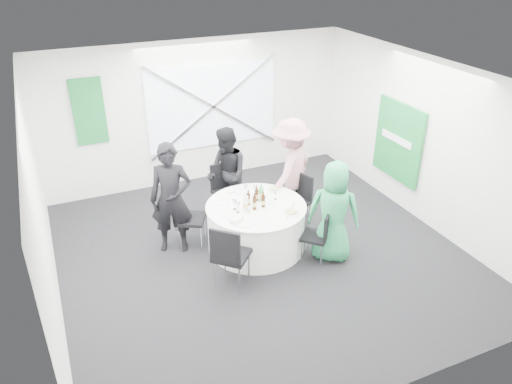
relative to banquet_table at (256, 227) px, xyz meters
name	(u,v)px	position (x,y,z in m)	size (l,w,h in m)	color
floor	(261,253)	(0.00, -0.20, -0.38)	(6.00, 6.00, 0.00)	black
ceiling	(262,78)	(0.00, -0.20, 2.42)	(6.00, 6.00, 0.00)	white
wall_back	(198,112)	(0.00, 2.80, 1.02)	(6.00, 6.00, 0.00)	white
wall_front	(390,296)	(0.00, -3.20, 1.02)	(6.00, 6.00, 0.00)	white
wall_left	(41,216)	(-3.00, -0.20, 1.02)	(6.00, 6.00, 0.00)	white
wall_right	(425,142)	(3.00, -0.20, 1.02)	(6.00, 6.00, 0.00)	white
window_panel	(213,106)	(0.30, 2.76, 1.12)	(2.60, 0.03, 1.60)	white
window_brace_a	(213,107)	(0.30, 2.72, 1.12)	(0.05, 0.05, 3.16)	silver
window_brace_b	(213,107)	(0.30, 2.72, 1.12)	(0.05, 0.05, 3.16)	silver
green_banner	(89,112)	(-2.00, 2.75, 1.32)	(0.55, 0.04, 1.20)	#14672D
green_sign	(398,141)	(2.94, 0.40, 0.82)	(0.05, 1.20, 1.40)	#178335
banquet_table	(256,227)	(0.00, 0.00, 0.00)	(1.56, 1.56, 0.76)	white
chair_back	(225,186)	(-0.08, 1.16, 0.19)	(0.47, 0.48, 0.97)	black
chair_back_left	(184,213)	(-1.00, 0.53, 0.20)	(0.61, 0.61, 0.99)	black
chair_back_right	(299,196)	(0.96, 0.38, 0.15)	(0.54, 0.54, 0.91)	black
chair_front_right	(320,233)	(0.74, -0.72, 0.11)	(0.54, 0.54, 0.84)	black
chair_front_left	(229,253)	(-0.76, -0.80, 0.22)	(0.65, 0.65, 1.02)	black
person_man_back_left	(171,199)	(-1.19, 0.50, 0.51)	(0.65, 0.43, 1.79)	black
person_man_back	(227,174)	(-0.04, 1.15, 0.43)	(0.79, 0.43, 1.63)	black
person_woman_pink	(290,170)	(0.94, 0.68, 0.52)	(1.17, 0.54, 1.81)	#C9828A
person_woman_green	(334,212)	(0.95, -0.71, 0.42)	(0.78, 0.51, 1.60)	#29985B
plate_back	(241,191)	(-0.02, 0.54, 0.39)	(0.26, 0.26, 0.01)	white
plate_back_left	(222,202)	(-0.45, 0.31, 0.39)	(0.25, 0.25, 0.01)	white
plate_back_right	(274,189)	(0.47, 0.36, 0.40)	(0.24, 0.24, 0.04)	white
plate_front_right	(291,212)	(0.39, -0.41, 0.40)	(0.28, 0.28, 0.04)	white
plate_front_left	(245,223)	(-0.35, -0.40, 0.39)	(0.28, 0.28, 0.01)	white
napkin	(237,219)	(-0.45, -0.32, 0.42)	(0.19, 0.12, 0.05)	white
beer_bottle_a	(248,199)	(-0.10, 0.08, 0.48)	(0.06, 0.06, 0.25)	#3D1F0B
beer_bottle_b	(257,195)	(0.08, 0.16, 0.47)	(0.06, 0.06, 0.25)	#3D1F0B
beer_bottle_c	(263,201)	(0.09, -0.07, 0.48)	(0.06, 0.06, 0.26)	#3D1F0B
beer_bottle_d	(255,203)	(-0.06, -0.09, 0.48)	(0.06, 0.06, 0.27)	#3D1F0B
green_water_bottle	(261,194)	(0.14, 0.12, 0.49)	(0.08, 0.08, 0.29)	green
clear_water_bottle	(246,204)	(-0.21, -0.09, 0.50)	(0.08, 0.08, 0.31)	white
wine_glass_a	(245,187)	(0.00, 0.42, 0.50)	(0.07, 0.07, 0.17)	white
wine_glass_b	(238,205)	(-0.33, -0.07, 0.50)	(0.07, 0.07, 0.17)	white
wine_glass_c	(249,211)	(-0.25, -0.31, 0.50)	(0.07, 0.07, 0.17)	white
wine_glass_d	(256,188)	(0.14, 0.34, 0.50)	(0.07, 0.07, 0.17)	white
wine_glass_e	(235,202)	(-0.34, 0.03, 0.50)	(0.07, 0.07, 0.17)	white
wine_glass_f	(276,192)	(0.36, 0.07, 0.50)	(0.07, 0.07, 0.17)	white
fork_a	(288,216)	(0.30, -0.49, 0.38)	(0.01, 0.15, 0.01)	silver
knife_a	(293,206)	(0.52, -0.24, 0.38)	(0.01, 0.15, 0.01)	silver
fork_b	(227,218)	(-0.55, -0.18, 0.38)	(0.01, 0.15, 0.01)	silver
knife_b	(247,225)	(-0.35, -0.46, 0.38)	(0.01, 0.15, 0.01)	silver
fork_c	(255,188)	(0.22, 0.53, 0.38)	(0.01, 0.15, 0.01)	silver
knife_c	(233,193)	(-0.17, 0.55, 0.38)	(0.01, 0.15, 0.01)	silver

